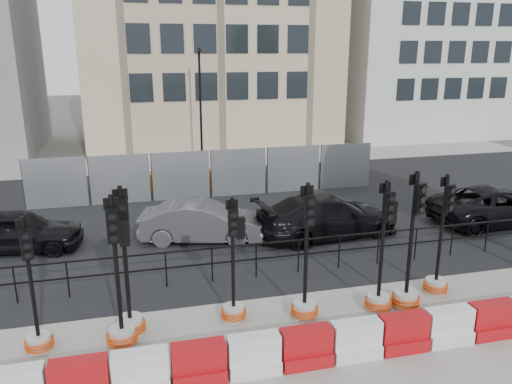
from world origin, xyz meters
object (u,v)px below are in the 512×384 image
object	(u,v)px
traffic_signal_a	(37,325)
car_a	(17,231)
traffic_signal_h	(438,270)
traffic_signal_d	(234,292)
car_c	(327,216)

from	to	relation	value
traffic_signal_a	car_a	bearing A→B (deg)	87.09
traffic_signal_a	traffic_signal_h	xyz separation A→B (m)	(9.36, 0.25, 0.04)
car_a	traffic_signal_a	bearing A→B (deg)	-157.02
traffic_signal_h	car_a	size ratio (longest dim) A/B	0.78
traffic_signal_h	car_a	xyz separation A→B (m)	(-10.82, 5.56, 0.01)
traffic_signal_a	traffic_signal_d	xyz separation A→B (m)	(4.13, 0.21, 0.10)
traffic_signal_a	car_c	world-z (taller)	traffic_signal_a
car_c	traffic_signal_d	bearing A→B (deg)	131.64
traffic_signal_a	car_a	distance (m)	6.00
traffic_signal_d	car_c	xyz separation A→B (m)	(4.05, 4.49, -0.00)
traffic_signal_h	car_a	world-z (taller)	traffic_signal_h
traffic_signal_a	traffic_signal_d	distance (m)	4.13
traffic_signal_a	car_c	bearing A→B (deg)	12.90
car_a	car_c	distance (m)	9.70
car_a	car_c	xyz separation A→B (m)	(9.64, -1.12, 0.05)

